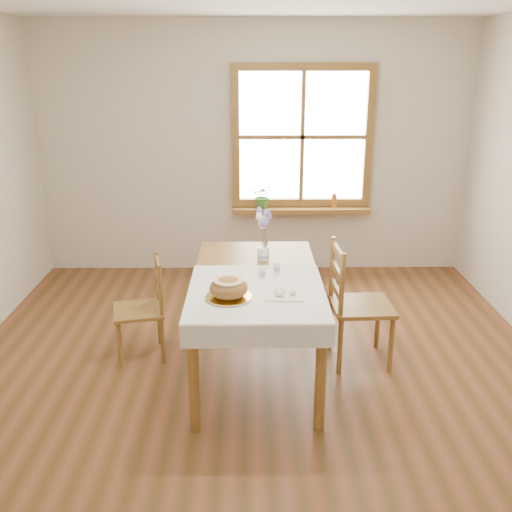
% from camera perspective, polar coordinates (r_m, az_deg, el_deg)
% --- Properties ---
extents(ground, '(5.00, 5.00, 0.00)m').
position_cam_1_polar(ground, '(4.14, 0.04, -13.24)').
color(ground, brown).
rests_on(ground, ground).
extents(room_walls, '(4.60, 5.10, 2.65)m').
position_cam_1_polar(room_walls, '(3.53, 0.05, 10.82)').
color(room_walls, beige).
rests_on(room_walls, ground).
extents(window, '(1.46, 0.08, 1.46)m').
position_cam_1_polar(window, '(6.04, 4.64, 11.78)').
color(window, olive).
rests_on(window, ground).
extents(window_sill, '(1.46, 0.20, 0.05)m').
position_cam_1_polar(window_sill, '(6.12, 4.51, 4.62)').
color(window_sill, olive).
rests_on(window_sill, ground).
extents(dining_table, '(0.90, 1.60, 0.75)m').
position_cam_1_polar(dining_table, '(4.10, 0.00, -3.10)').
color(dining_table, olive).
rests_on(dining_table, ground).
extents(table_linen, '(0.91, 0.99, 0.01)m').
position_cam_1_polar(table_linen, '(3.79, 0.05, -3.58)').
color(table_linen, white).
rests_on(table_linen, dining_table).
extents(chair_left, '(0.46, 0.45, 0.80)m').
position_cam_1_polar(chair_left, '(4.49, -11.68, -5.20)').
color(chair_left, olive).
rests_on(chair_left, ground).
extents(chair_right, '(0.48, 0.46, 0.95)m').
position_cam_1_polar(chair_right, '(4.37, 10.52, -4.75)').
color(chair_right, olive).
rests_on(chair_right, ground).
extents(bread_plate, '(0.35, 0.35, 0.02)m').
position_cam_1_polar(bread_plate, '(3.67, -2.74, -4.14)').
color(bread_plate, silver).
rests_on(bread_plate, table_linen).
extents(bread_loaf, '(0.25, 0.25, 0.14)m').
position_cam_1_polar(bread_loaf, '(3.64, -2.75, -3.04)').
color(bread_loaf, olive).
rests_on(bread_loaf, bread_plate).
extents(egg_napkin, '(0.25, 0.21, 0.01)m').
position_cam_1_polar(egg_napkin, '(3.71, 2.81, -3.92)').
color(egg_napkin, white).
rests_on(egg_napkin, table_linen).
extents(eggs, '(0.19, 0.17, 0.04)m').
position_cam_1_polar(eggs, '(3.70, 2.82, -3.55)').
color(eggs, white).
rests_on(eggs, egg_napkin).
extents(salt_shaker, '(0.05, 0.05, 0.08)m').
position_cam_1_polar(salt_shaker, '(3.99, 0.62, -1.66)').
color(salt_shaker, silver).
rests_on(salt_shaker, table_linen).
extents(pepper_shaker, '(0.06, 0.06, 0.09)m').
position_cam_1_polar(pepper_shaker, '(4.08, 2.08, -1.16)').
color(pepper_shaker, silver).
rests_on(pepper_shaker, table_linen).
extents(flower_vase, '(0.11, 0.11, 0.10)m').
position_cam_1_polar(flower_vase, '(4.36, 0.74, 0.15)').
color(flower_vase, silver).
rests_on(flower_vase, dining_table).
extents(lavender_bouquet, '(0.16, 0.16, 0.30)m').
position_cam_1_polar(lavender_bouquet, '(4.30, 0.75, 2.70)').
color(lavender_bouquet, '#735DA5').
rests_on(lavender_bouquet, flower_vase).
extents(potted_plant, '(0.27, 0.29, 0.20)m').
position_cam_1_polar(potted_plant, '(6.06, 0.68, 5.76)').
color(potted_plant, '#3D722D').
rests_on(potted_plant, window_sill).
extents(amber_bottle, '(0.07, 0.07, 0.16)m').
position_cam_1_polar(amber_bottle, '(6.13, 7.82, 5.54)').
color(amber_bottle, '#B46921').
rests_on(amber_bottle, window_sill).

